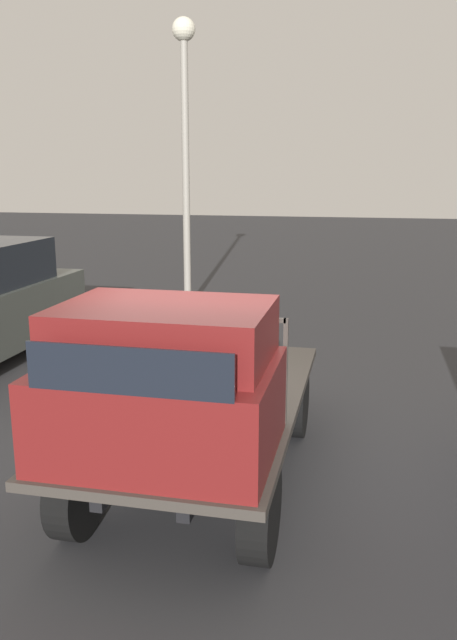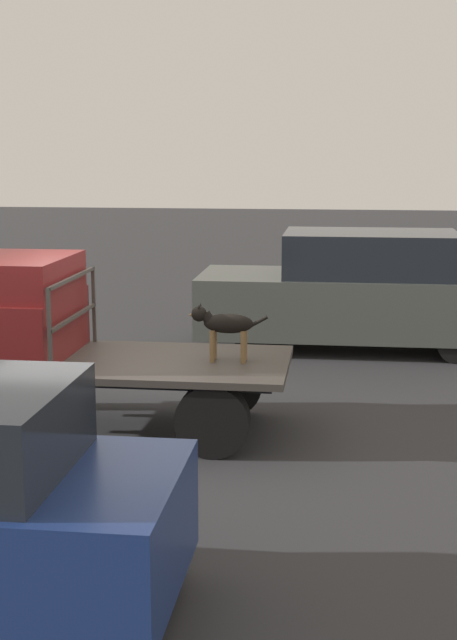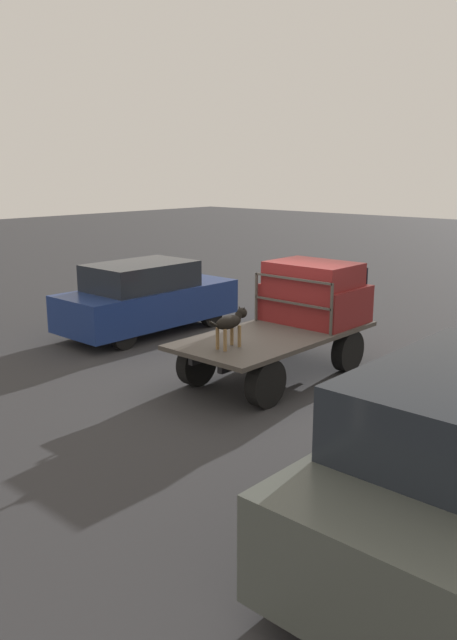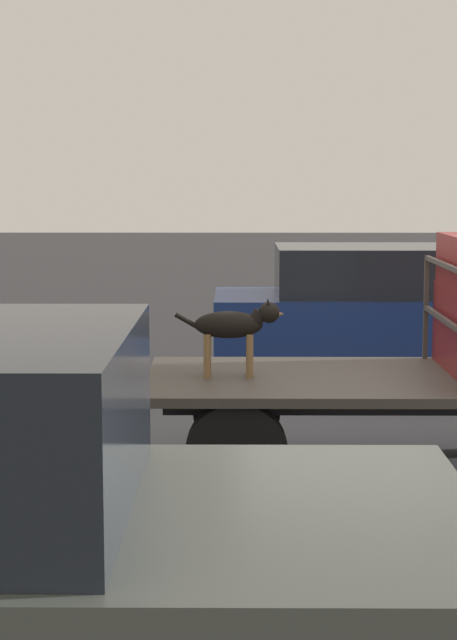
{
  "view_description": "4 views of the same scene",
  "coord_description": "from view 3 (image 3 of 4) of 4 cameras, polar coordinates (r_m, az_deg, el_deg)",
  "views": [
    {
      "loc": [
        5.69,
        1.52,
        3.04
      ],
      "look_at": [
        -1.32,
        -0.04,
        1.35
      ],
      "focal_mm": 35.0,
      "sensor_mm": 36.0,
      "label": 1
    },
    {
      "loc": [
        -2.57,
        9.91,
        3.27
      ],
      "look_at": [
        -1.32,
        -0.04,
        1.35
      ],
      "focal_mm": 50.0,
      "sensor_mm": 36.0,
      "label": 2
    },
    {
      "loc": [
        -8.79,
        -6.8,
        3.78
      ],
      "look_at": [
        -1.32,
        -0.04,
        1.35
      ],
      "focal_mm": 35.0,
      "sensor_mm": 36.0,
      "label": 3
    },
    {
      "loc": [
        -1.26,
        -8.95,
        2.55
      ],
      "look_at": [
        -1.32,
        -0.04,
        1.35
      ],
      "focal_mm": 60.0,
      "sensor_mm": 36.0,
      "label": 4
    }
  ],
  "objects": [
    {
      "name": "ground_plane",
      "position": [
        11.74,
        4.22,
        -5.27
      ],
      "size": [
        80.0,
        80.0,
        0.0
      ],
      "primitive_type": "plane",
      "color": "#2D2D30"
    },
    {
      "name": "flatbed_truck",
      "position": [
        11.55,
        4.27,
        -2.34
      ],
      "size": [
        4.05,
        1.91,
        0.87
      ],
      "color": "black",
      "rests_on": "ground"
    },
    {
      "name": "truck_cab",
      "position": [
        12.34,
        7.89,
        2.44
      ],
      "size": [
        1.41,
        1.79,
        1.18
      ],
      "color": "maroon",
      "rests_on": "flatbed_truck"
    },
    {
      "name": "truck_headboard",
      "position": [
        11.73,
        5.85,
        2.27
      ],
      "size": [
        0.04,
        1.79,
        0.96
      ],
      "color": "#3D3833",
      "rests_on": "flatbed_truck"
    },
    {
      "name": "dog",
      "position": [
        10.42,
        0.24,
        -0.21
      ],
      "size": [
        0.92,
        0.23,
        0.67
      ],
      "rotation": [
        0.0,
        0.0,
        -0.2
      ],
      "color": "brown",
      "rests_on": "flatbed_truck"
    },
    {
      "name": "parked_sedan",
      "position": [
        14.87,
        -7.46,
        2.05
      ],
      "size": [
        4.41,
        1.75,
        1.69
      ],
      "rotation": [
        0.0,
        0.0,
        -0.07
      ],
      "color": "black",
      "rests_on": "ground"
    }
  ]
}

